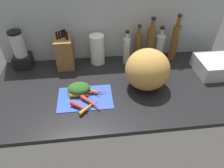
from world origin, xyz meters
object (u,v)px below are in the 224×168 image
Objects in this scene: carrot_3 at (92,103)px; blender_appliance at (20,52)px; carrot_7 at (89,106)px; paper_towel_roll at (97,50)px; bottle_1 at (138,46)px; bottle_0 at (127,50)px; cutting_board at (85,98)px; dish_rack at (214,66)px; bottle_3 at (160,46)px; carrot_1 at (91,90)px; bottle_4 at (174,42)px; carrot_0 at (97,92)px; carrot_2 at (80,88)px; carrot_4 at (80,93)px; winter_squash at (147,70)px; carrot_5 at (80,95)px; carrot_8 at (90,90)px; bottle_2 at (150,43)px; knife_block at (65,52)px; carrot_6 at (80,107)px.

blender_appliance is (-49.49, 48.14, 10.29)cm from carrot_3.
paper_towel_roll is at bearing 80.54° from carrot_7.
bottle_1 is (31.60, 1.60, 0.27)cm from paper_towel_roll.
cutting_board is at bearing -130.97° from bottle_0.
bottle_3 is at bearing 143.95° from dish_rack.
bottle_4 is at bearing 26.63° from carrot_1.
bottle_4 reaches higher than carrot_0.
carrot_2 is 57.64cm from bottle_1.
carrot_4 is 96.95cm from dish_rack.
blender_appliance is (-53.12, 38.24, 10.68)cm from carrot_0.
paper_towel_roll is 31.64cm from bottle_1.
bottle_1 is 27.62cm from bottle_4.
winter_squash reaches higher than carrot_0.
carrot_8 reaches higher than carrot_5.
carrot_7 is 65.73cm from bottle_1.
winter_squash is (43.62, 6.74, 11.42)cm from carrot_5.
paper_towel_roll reaches higher than carrot_8.
carrot_0 is 0.41× the size of bottle_4.
carrot_4 is 66.59cm from bottle_2.
carrot_8 is at bearing -36.43° from blender_appliance.
carrot_0 is 10.52cm from carrot_4.
knife_block reaches higher than carrot_5.
carrot_7 is 0.63× the size of dish_rack.
carrot_4 is at bearing -174.47° from winter_squash.
carrot_3 is at bearing -127.86° from bottle_1.
carrot_6 is 0.35× the size of bottle_4.
carrot_2 is at bearing -140.24° from bottle_0.
paper_towel_roll is (8.29, 49.73, 9.42)cm from carrot_7.
carrot_5 reaches higher than carrot_7.
winter_squash is at bearing 5.53° from carrot_4.
carrot_6 is 0.57× the size of paper_towel_roll.
carrot_4 is 38.23cm from knife_block.
dish_rack reaches higher than carrot_0.
carrot_8 is 0.42× the size of bottle_4.
bottle_3 reaches higher than carrot_7.
carrot_7 is 70.24cm from blender_appliance.
carrot_2 is 0.51× the size of paper_towel_roll.
carrot_5 reaches higher than cutting_board.
bottle_1 is (1.51, 34.42, -1.92)cm from winter_squash.
bottle_3 is (57.22, 51.18, 8.38)cm from carrot_7.
bottle_3 is at bearing 35.03° from cutting_board.
bottle_4 reaches higher than bottle_3.
winter_squash is 0.78× the size of bottle_4.
winter_squash is (43.61, 17.00, 11.15)cm from carrot_6.
winter_squash is 53.93cm from dish_rack.
carrot_2 is 0.66× the size of carrot_3.
carrot_2 is 0.41× the size of winter_squash.
carrot_8 is at bearing 14.79° from carrot_4.
knife_block reaches higher than carrot_4.
carrot_3 is 0.62× the size of winter_squash.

